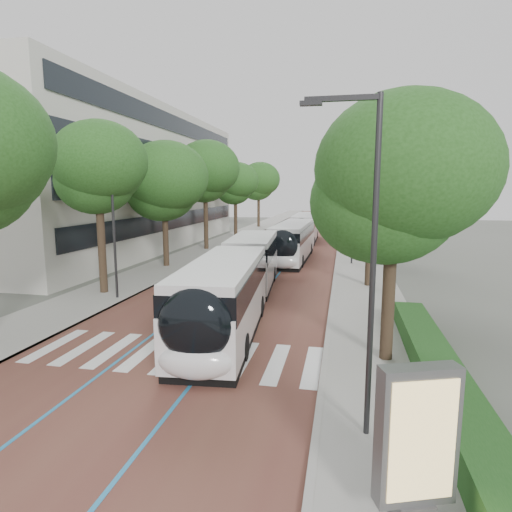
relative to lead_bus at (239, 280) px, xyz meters
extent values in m
plane|color=#51544C|center=(-1.09, -7.04, -1.63)|extent=(160.00, 160.00, 0.00)
cube|color=#582D27|center=(-1.09, 32.96, -1.62)|extent=(11.00, 140.00, 0.02)
cube|color=gray|center=(-8.59, 32.96, -1.57)|extent=(4.00, 140.00, 0.12)
cube|color=gray|center=(6.41, 32.96, -1.57)|extent=(4.00, 140.00, 0.12)
cube|color=gray|center=(-6.69, 32.96, -1.57)|extent=(0.20, 140.00, 0.14)
cube|color=gray|center=(4.51, 32.96, -1.57)|extent=(0.20, 140.00, 0.14)
cube|color=silver|center=(-5.89, -6.04, -1.60)|extent=(0.55, 3.60, 0.01)
cube|color=silver|center=(-4.64, -6.04, -1.60)|extent=(0.55, 3.60, 0.01)
cube|color=silver|center=(-3.39, -6.04, -1.60)|extent=(0.55, 3.60, 0.01)
cube|color=silver|center=(-2.14, -6.04, -1.60)|extent=(0.55, 3.60, 0.01)
cube|color=silver|center=(-0.89, -6.04, -1.60)|extent=(0.55, 3.60, 0.01)
cube|color=silver|center=(0.36, -6.04, -1.60)|extent=(0.55, 3.60, 0.01)
cube|color=silver|center=(1.61, -6.04, -1.60)|extent=(0.55, 3.60, 0.01)
cube|color=silver|center=(2.86, -6.04, -1.60)|extent=(0.55, 3.60, 0.01)
cube|color=silver|center=(4.11, -6.04, -1.60)|extent=(0.55, 3.60, 0.01)
cube|color=teal|center=(-2.69, 32.96, -1.60)|extent=(0.12, 126.00, 0.01)
cube|color=teal|center=(0.51, 32.96, -1.60)|extent=(0.12, 126.00, 0.01)
cube|color=beige|center=(-20.59, 20.96, 5.37)|extent=(18.00, 40.00, 14.00)
cube|color=black|center=(-11.54, 20.96, 1.37)|extent=(0.12, 38.00, 1.60)
cube|color=black|center=(-11.54, 20.96, 4.57)|extent=(0.12, 38.00, 1.60)
cube|color=black|center=(-11.54, 20.96, 7.77)|extent=(0.12, 38.00, 1.60)
cube|color=black|center=(-11.54, 20.96, 10.77)|extent=(0.12, 38.00, 1.60)
cube|color=#1B4618|center=(8.01, -7.04, -1.11)|extent=(1.20, 14.00, 0.80)
cylinder|color=#29292B|center=(5.71, -10.04, 2.49)|extent=(0.14, 0.14, 8.00)
cube|color=#29292B|center=(4.91, -10.04, 6.39)|extent=(1.70, 0.12, 0.12)
cube|color=#29292B|center=(4.21, -10.04, 6.31)|extent=(0.50, 0.20, 0.10)
cylinder|color=#29292B|center=(5.71, 14.96, 2.49)|extent=(0.14, 0.14, 8.00)
cube|color=#29292B|center=(4.91, 14.96, 6.39)|extent=(1.70, 0.12, 0.12)
cube|color=#29292B|center=(4.21, 14.96, 6.31)|extent=(0.50, 0.20, 0.10)
cylinder|color=#29292B|center=(-7.19, 0.96, 2.49)|extent=(0.14, 0.14, 8.00)
cylinder|color=black|center=(-8.59, 1.96, 0.86)|extent=(0.44, 0.44, 4.97)
ellipsoid|color=#1F4817|center=(-8.59, 1.96, 5.38)|extent=(5.21, 5.21, 4.43)
cylinder|color=black|center=(-8.59, 10.96, 0.64)|extent=(0.44, 0.44, 4.54)
ellipsoid|color=#1F4817|center=(-8.59, 10.96, 4.77)|extent=(6.39, 6.39, 5.43)
cylinder|color=black|center=(-8.59, 20.96, 1.05)|extent=(0.44, 0.44, 5.36)
ellipsoid|color=#1F4817|center=(-8.59, 20.96, 5.92)|extent=(6.37, 6.37, 5.42)
cylinder|color=black|center=(-8.59, 32.96, 0.71)|extent=(0.44, 0.44, 4.67)
ellipsoid|color=#1F4817|center=(-8.59, 32.96, 4.95)|extent=(5.36, 5.36, 4.56)
cylinder|color=black|center=(-8.59, 47.96, 0.90)|extent=(0.44, 0.44, 5.05)
ellipsoid|color=#1F4817|center=(-8.59, 47.96, 5.49)|extent=(6.35, 6.35, 5.39)
cylinder|color=black|center=(6.61, -5.04, 0.54)|extent=(0.44, 0.44, 4.33)
ellipsoid|color=#1F4817|center=(6.61, -5.04, 4.48)|extent=(5.89, 5.89, 5.01)
cylinder|color=black|center=(6.61, 6.96, 0.66)|extent=(0.44, 0.44, 4.58)
ellipsoid|color=#1F4817|center=(6.61, 6.96, 4.83)|extent=(5.69, 5.69, 4.84)
cylinder|color=black|center=(6.61, 20.96, 0.41)|extent=(0.44, 0.44, 4.08)
ellipsoid|color=#1F4817|center=(6.61, 20.96, 4.12)|extent=(4.91, 4.91, 4.17)
cylinder|color=black|center=(6.61, 36.96, 0.59)|extent=(0.44, 0.44, 4.44)
ellipsoid|color=#1F4817|center=(6.61, 36.96, 4.63)|extent=(4.97, 4.97, 4.22)
cylinder|color=black|center=(-0.11, 1.29, 0.15)|extent=(2.37, 1.10, 2.30)
cube|color=silver|center=(0.33, -3.82, -0.37)|extent=(3.30, 9.54, 1.82)
cube|color=black|center=(0.33, -3.82, 0.77)|extent=(3.33, 9.36, 0.97)
cube|color=#BDBDBF|center=(0.33, -3.82, 1.42)|extent=(3.24, 9.35, 0.31)
cube|color=black|center=(0.33, -3.82, -1.45)|extent=(3.22, 9.16, 0.35)
cube|color=silver|center=(-0.49, 5.60, -0.37)|extent=(3.16, 7.93, 1.82)
cube|color=black|center=(-0.49, 5.60, 0.77)|extent=(3.19, 7.78, 0.97)
cube|color=#BDBDBF|center=(-0.49, 5.60, 1.42)|extent=(3.10, 7.77, 0.31)
cube|color=black|center=(-0.49, 5.60, -1.45)|extent=(3.09, 7.61, 0.35)
ellipsoid|color=black|center=(0.73, -8.33, 0.38)|extent=(2.44, 1.30, 2.28)
ellipsoid|color=silver|center=(0.73, -8.38, -0.76)|extent=(2.43, 1.20, 1.14)
cylinder|color=black|center=(-0.60, -6.19, -1.13)|extent=(0.39, 1.02, 1.00)
cylinder|color=black|center=(1.66, -5.99, -1.13)|extent=(0.39, 1.02, 1.00)
cylinder|color=black|center=(-1.76, 7.16, -1.13)|extent=(0.39, 1.02, 1.00)
cylinder|color=black|center=(0.49, 7.36, -1.13)|extent=(0.39, 1.02, 1.00)
cylinder|color=black|center=(-1.06, -0.85, -1.13)|extent=(0.39, 1.02, 1.00)
cylinder|color=black|center=(1.19, -0.65, -1.13)|extent=(0.39, 1.02, 1.00)
cube|color=silver|center=(0.76, 16.46, -0.37)|extent=(2.68, 12.04, 1.82)
cube|color=black|center=(0.76, 16.46, 0.77)|extent=(2.71, 11.80, 0.97)
cube|color=#BDBDBF|center=(0.76, 16.46, 1.42)|extent=(2.62, 11.79, 0.31)
cube|color=black|center=(0.76, 16.46, -1.45)|extent=(2.62, 11.55, 0.35)
ellipsoid|color=black|center=(0.68, 10.61, 0.38)|extent=(2.37, 1.13, 2.28)
ellipsoid|color=silver|center=(0.68, 10.56, -0.76)|extent=(2.36, 1.03, 1.14)
cylinder|color=black|center=(-0.42, 12.87, -1.13)|extent=(0.31, 1.00, 1.00)
cylinder|color=black|center=(1.84, 12.84, -1.13)|extent=(0.31, 1.00, 1.00)
cylinder|color=black|center=(-0.31, 20.27, -1.13)|extent=(0.31, 1.00, 1.00)
cylinder|color=black|center=(1.95, 20.24, -1.13)|extent=(0.31, 1.00, 1.00)
cube|color=silver|center=(0.62, 29.87, -0.37)|extent=(2.70, 12.04, 1.82)
cube|color=black|center=(0.62, 29.87, 0.77)|extent=(2.73, 11.80, 0.97)
cube|color=#BDBDBF|center=(0.62, 29.87, 1.42)|extent=(2.64, 11.80, 0.31)
cube|color=black|center=(0.62, 29.87, -1.45)|extent=(2.64, 11.56, 0.35)
ellipsoid|color=black|center=(0.72, 24.02, 0.38)|extent=(2.37, 1.14, 2.28)
ellipsoid|color=silver|center=(0.72, 23.97, -0.76)|extent=(2.37, 1.04, 1.14)
cylinder|color=black|center=(-0.45, 26.25, -1.13)|extent=(0.32, 1.00, 1.00)
cylinder|color=black|center=(1.81, 26.28, -1.13)|extent=(0.32, 1.00, 1.00)
cylinder|color=black|center=(-0.57, 33.65, -1.13)|extent=(0.32, 1.00, 1.00)
cylinder|color=black|center=(1.69, 33.68, -1.13)|extent=(0.32, 1.00, 1.00)
cube|color=#59595B|center=(6.37, -12.81, -1.29)|extent=(0.80, 0.74, 0.44)
cube|color=#59595B|center=(6.37, -12.81, 0.18)|extent=(1.46, 0.84, 2.51)
cube|color=#F1CF7F|center=(6.44, -13.00, 0.18)|extent=(1.13, 0.43, 2.18)
camera|label=1|loc=(5.02, -20.09, 4.39)|focal=30.00mm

